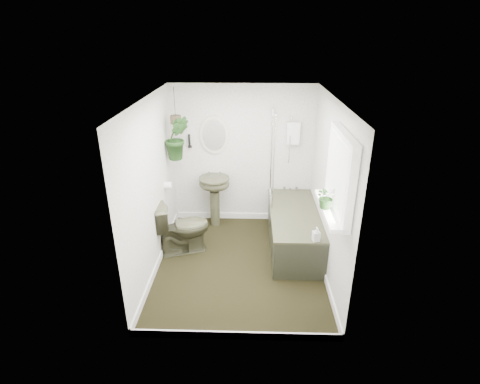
{
  "coord_description": "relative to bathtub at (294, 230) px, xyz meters",
  "views": [
    {
      "loc": [
        0.14,
        -4.43,
        3.07
      ],
      "look_at": [
        0.0,
        0.15,
        1.05
      ],
      "focal_mm": 28.0,
      "sensor_mm": 36.0,
      "label": 1
    }
  ],
  "objects": [
    {
      "name": "oval_mirror",
      "position": [
        -1.25,
        0.87,
        1.21
      ],
      "size": [
        0.46,
        0.03,
        0.62
      ],
      "primitive_type": "ellipsoid",
      "color": "beige",
      "rests_on": "wall_back"
    },
    {
      "name": "wall_left",
      "position": [
        -1.96,
        -0.5,
        0.86
      ],
      "size": [
        0.02,
        2.8,
        2.3
      ],
      "primitive_type": "cube",
      "color": "white",
      "rests_on": "ground"
    },
    {
      "name": "window_recess",
      "position": [
        0.29,
        -1.2,
        1.36
      ],
      "size": [
        0.08,
        1.0,
        0.9
      ],
      "primitive_type": "cube",
      "color": "white",
      "rests_on": "wall_right"
    },
    {
      "name": "soap_bottle",
      "position": [
        0.18,
        -0.79,
        0.38
      ],
      "size": [
        0.1,
        0.1,
        0.19
      ],
      "primitive_type": "imported",
      "rotation": [
        0.0,
        0.0,
        0.21
      ],
      "color": "black",
      "rests_on": "bathtub"
    },
    {
      "name": "shower_box",
      "position": [
        0.0,
        0.84,
        1.26
      ],
      "size": [
        0.2,
        0.1,
        0.35
      ],
      "primitive_type": "cube",
      "color": "white",
      "rests_on": "wall_back"
    },
    {
      "name": "pedestal_sink",
      "position": [
        -1.25,
        0.66,
        0.14
      ],
      "size": [
        0.58,
        0.52,
        0.86
      ],
      "primitive_type": null,
      "rotation": [
        0.0,
        0.0,
        -0.2
      ],
      "color": "#3B3C28",
      "rests_on": "floor"
    },
    {
      "name": "skirting",
      "position": [
        -0.8,
        -0.5,
        -0.24
      ],
      "size": [
        2.3,
        2.8,
        0.1
      ],
      "primitive_type": "cube",
      "color": "white",
      "rests_on": "floor"
    },
    {
      "name": "toilet_roll_holder",
      "position": [
        -1.9,
        0.2,
        0.61
      ],
      "size": [
        0.11,
        0.11,
        0.11
      ],
      "primitive_type": "cylinder",
      "rotation": [
        0.0,
        1.57,
        0.0
      ],
      "color": "white",
      "rests_on": "wall_left"
    },
    {
      "name": "hanging_plant",
      "position": [
        -1.77,
        0.48,
        1.27
      ],
      "size": [
        0.43,
        0.38,
        0.67
      ],
      "primitive_type": "imported",
      "rotation": [
        0.0,
        0.0,
        0.24
      ],
      "color": "black",
      "rests_on": "ceiling"
    },
    {
      "name": "wall_right",
      "position": [
        0.36,
        -0.5,
        0.86
      ],
      "size": [
        0.02,
        2.8,
        2.3
      ],
      "primitive_type": "cube",
      "color": "white",
      "rests_on": "ground"
    },
    {
      "name": "hanging_pot",
      "position": [
        -1.77,
        0.48,
        1.54
      ],
      "size": [
        0.16,
        0.16,
        0.12
      ],
      "primitive_type": "cylinder",
      "color": "#493B2A",
      "rests_on": "ceiling"
    },
    {
      "name": "bathtub",
      "position": [
        0.0,
        0.0,
        0.0
      ],
      "size": [
        0.72,
        1.72,
        0.58
      ],
      "primitive_type": null,
      "color": "#3B3C28",
      "rests_on": "floor"
    },
    {
      "name": "toilet",
      "position": [
        -1.65,
        -0.17,
        0.11
      ],
      "size": [
        0.88,
        0.68,
        0.79
      ],
      "primitive_type": "imported",
      "rotation": [
        0.0,
        0.0,
        1.92
      ],
      "color": "#3B3C28",
      "rests_on": "floor"
    },
    {
      "name": "window_blinds",
      "position": [
        0.24,
        -1.2,
        1.36
      ],
      "size": [
        0.01,
        0.86,
        0.76
      ],
      "primitive_type": "cube",
      "color": "white",
      "rests_on": "wall_right"
    },
    {
      "name": "window_sill",
      "position": [
        0.22,
        -1.2,
        0.94
      ],
      "size": [
        0.18,
        1.0,
        0.04
      ],
      "primitive_type": "cube",
      "color": "white",
      "rests_on": "wall_right"
    },
    {
      "name": "bath_screen",
      "position": [
        -0.33,
        0.49,
        0.99
      ],
      "size": [
        0.04,
        0.72,
        1.4
      ],
      "primitive_type": null,
      "color": "silver",
      "rests_on": "bathtub"
    },
    {
      "name": "floor",
      "position": [
        -0.8,
        -0.5,
        -0.3
      ],
      "size": [
        2.3,
        2.8,
        0.02
      ],
      "primitive_type": "cube",
      "color": "black",
      "rests_on": "ground"
    },
    {
      "name": "sill_plant",
      "position": [
        0.17,
        -1.2,
        1.09
      ],
      "size": [
        0.27,
        0.25,
        0.26
      ],
      "primitive_type": "imported",
      "rotation": [
        0.0,
        0.0,
        0.22
      ],
      "color": "black",
      "rests_on": "window_sill"
    },
    {
      "name": "wall_sconce",
      "position": [
        -1.65,
        0.86,
        1.11
      ],
      "size": [
        0.04,
        0.04,
        0.22
      ],
      "primitive_type": "cylinder",
      "color": "black",
      "rests_on": "wall_back"
    },
    {
      "name": "wall_front",
      "position": [
        -0.8,
        -1.91,
        0.86
      ],
      "size": [
        2.3,
        0.02,
        2.3
      ],
      "primitive_type": "cube",
      "color": "white",
      "rests_on": "ground"
    },
    {
      "name": "ceiling",
      "position": [
        -0.8,
        -0.5,
        2.02
      ],
      "size": [
        2.3,
        2.8,
        0.02
      ],
      "primitive_type": "cube",
      "color": "white",
      "rests_on": "ground"
    },
    {
      "name": "wall_back",
      "position": [
        -0.8,
        0.91,
        0.86
      ],
      "size": [
        2.3,
        0.02,
        2.3
      ],
      "primitive_type": "cube",
      "color": "white",
      "rests_on": "ground"
    }
  ]
}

